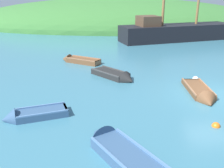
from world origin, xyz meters
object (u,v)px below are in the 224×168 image
Objects in this scene: rowboat_outer_left at (32,116)px; rowboat_portside at (118,151)px; sailing_ship at (176,34)px; rowboat_near_dock at (78,61)px; rowboat_far at (201,94)px; rowboat_center at (116,76)px; buoy_orange at (216,126)px; buoy_white at (195,79)px.

rowboat_portside reaches higher than rowboat_outer_left.
sailing_ship is 4.53× the size of rowboat_near_dock.
rowboat_center is at bearing -122.98° from rowboat_far.
rowboat_center is 1.05× the size of rowboat_outer_left.
sailing_ship is at bearing -107.07° from rowboat_near_dock.
buoy_orange is (4.42, -6.42, -0.12)m from rowboat_center.
rowboat_portside is at bearing -152.76° from buoy_orange.
rowboat_outer_left is 7.32× the size of buoy_white.
rowboat_far is (-2.06, -17.50, -0.62)m from sailing_ship.
rowboat_near_dock is (-3.38, 12.55, -0.00)m from rowboat_portside.
sailing_ship is 23.08m from rowboat_outer_left.
rowboat_far is 1.21× the size of rowboat_outer_left.
rowboat_center is 0.87× the size of rowboat_far.
rowboat_near_dock is at bearing 154.29° from buoy_white.
buoy_white is at bearing 42.84° from rowboat_center.
buoy_white is at bearing -168.75° from rowboat_outer_left.
rowboat_center is 7.69× the size of buoy_white.
rowboat_outer_left is at bearing 176.32° from buoy_orange.
buoy_orange is (8.17, -0.53, -0.10)m from rowboat_outer_left.
rowboat_portside is 1.07× the size of rowboat_near_dock.
sailing_ship reaches higher than buoy_white.
sailing_ship is at bearing 83.33° from buoy_orange.
buoy_white is at bearing -179.42° from rowboat_near_dock.
buoy_orange is at bearing 152.34° from rowboat_near_dock.
buoy_white is (-1.61, -14.66, -0.70)m from sailing_ship.
buoy_white is at bearing 82.36° from buoy_orange.
rowboat_near_dock reaches higher than rowboat_outer_left.
rowboat_far is at bearing 83.60° from buoy_orange.
rowboat_center is at bearing -144.04° from rowboat_outer_left.
rowboat_outer_left is at bearing -78.79° from rowboat_center.
rowboat_portside is 9.06× the size of buoy_white.
buoy_orange is at bearing -8.19° from rowboat_far.
rowboat_portside is at bearing 131.36° from rowboat_near_dock.
buoy_orange is (-0.39, -3.51, -0.08)m from rowboat_far.
rowboat_center is 0.90× the size of rowboat_near_dock.
rowboat_near_dock is (-7.96, 6.88, 0.06)m from rowboat_far.
rowboat_portside reaches higher than rowboat_near_dock.
rowboat_far is at bearing -116.74° from sailing_ship.
sailing_ship reaches higher than rowboat_near_dock.
rowboat_outer_left reaches higher than buoy_orange.
sailing_ship is 24.10m from rowboat_portside.
rowboat_portside is 10.35× the size of buoy_orange.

